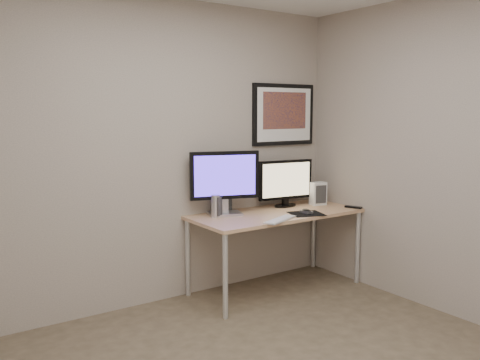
{
  "coord_description": "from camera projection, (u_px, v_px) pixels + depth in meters",
  "views": [
    {
      "loc": [
        -1.88,
        -2.24,
        1.66
      ],
      "look_at": [
        0.42,
        1.1,
        1.1
      ],
      "focal_mm": 38.0,
      "sensor_mm": 36.0,
      "label": 1
    }
  ],
  "objects": [
    {
      "name": "keyboard",
      "position": [
        280.0,
        219.0,
        4.33
      ],
      "size": [
        0.42,
        0.26,
        0.01
      ],
      "primitive_type": "cube",
      "rotation": [
        0.0,
        0.0,
        0.4
      ],
      "color": "silver",
      "rests_on": "desk"
    },
    {
      "name": "remote",
      "position": [
        353.0,
        207.0,
        4.88
      ],
      "size": [
        0.1,
        0.17,
        0.02
      ],
      "primitive_type": "cube",
      "rotation": [
        0.0,
        0.0,
        0.35
      ],
      "color": "black",
      "rests_on": "desk"
    },
    {
      "name": "mousepad",
      "position": [
        306.0,
        214.0,
        4.6
      ],
      "size": [
        0.35,
        0.33,
        0.0
      ],
      "primitive_type": "cube",
      "rotation": [
        0.0,
        0.0,
        -0.31
      ],
      "color": "black",
      "rests_on": "desk"
    },
    {
      "name": "speaker_right",
      "position": [
        227.0,
        201.0,
        4.71
      ],
      "size": [
        0.09,
        0.09,
        0.19
      ],
      "primitive_type": "cylinder",
      "rotation": [
        0.0,
        0.0,
        -0.23
      ],
      "color": "#B7B7BC",
      "rests_on": "desk"
    },
    {
      "name": "speaker_left",
      "position": [
        216.0,
        206.0,
        4.45
      ],
      "size": [
        0.11,
        0.11,
        0.2
      ],
      "primitive_type": "cylinder",
      "rotation": [
        0.0,
        0.0,
        0.42
      ],
      "color": "#B7B7BC",
      "rests_on": "desk"
    },
    {
      "name": "mouse",
      "position": [
        306.0,
        211.0,
        4.63
      ],
      "size": [
        0.07,
        0.11,
        0.04
      ],
      "primitive_type": "ellipsoid",
      "rotation": [
        0.0,
        0.0,
        -0.04
      ],
      "color": "black",
      "rests_on": "mousepad"
    },
    {
      "name": "desk",
      "position": [
        276.0,
        219.0,
        4.68
      ],
      "size": [
        1.6,
        0.7,
        0.73
      ],
      "color": "tan",
      "rests_on": "floor"
    },
    {
      "name": "framed_art",
      "position": [
        284.0,
        115.0,
        5.02
      ],
      "size": [
        0.75,
        0.04,
        0.6
      ],
      "color": "black",
      "rests_on": "room"
    },
    {
      "name": "monitor_large",
      "position": [
        225.0,
        180.0,
        4.52
      ],
      "size": [
        0.61,
        0.28,
        0.57
      ],
      "rotation": [
        0.0,
        0.0,
        -0.3
      ],
      "color": "#B7B7BC",
      "rests_on": "desk"
    },
    {
      "name": "fan_unit",
      "position": [
        318.0,
        193.0,
        5.04
      ],
      "size": [
        0.17,
        0.13,
        0.23
      ],
      "primitive_type": "cube",
      "rotation": [
        0.0,
        0.0,
        -0.19
      ],
      "color": "silver",
      "rests_on": "desk"
    },
    {
      "name": "monitor_tv",
      "position": [
        286.0,
        182.0,
        4.92
      ],
      "size": [
        0.58,
        0.17,
        0.46
      ],
      "rotation": [
        0.0,
        0.0,
        -0.13
      ],
      "color": "black",
      "rests_on": "desk"
    },
    {
      "name": "room",
      "position": [
        243.0,
        113.0,
        3.25
      ],
      "size": [
        3.6,
        3.6,
        3.6
      ],
      "color": "white",
      "rests_on": "ground"
    }
  ]
}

